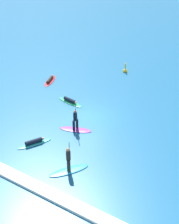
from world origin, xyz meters
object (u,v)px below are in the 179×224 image
(surfer_on_red_board, at_px, (50,80))
(surfer_on_teal_board, at_px, (34,142))
(surfer_on_purple_board, at_px, (75,125))
(marker_buoy, at_px, (125,71))
(surfer_on_blue_board, at_px, (69,165))
(surfer_on_green_board, at_px, (70,101))

(surfer_on_red_board, xyz_separation_m, surfer_on_teal_board, (6.07, -9.54, 0.04))
(surfer_on_purple_board, height_order, marker_buoy, surfer_on_purple_board)
(surfer_on_red_board, height_order, surfer_on_blue_board, surfer_on_blue_board)
(surfer_on_red_board, height_order, surfer_on_purple_board, surfer_on_purple_board)
(surfer_on_green_board, height_order, marker_buoy, marker_buoy)
(surfer_on_blue_board, bearing_deg, surfer_on_teal_board, 107.62)
(surfer_on_red_board, height_order, surfer_on_teal_board, surfer_on_teal_board)
(surfer_on_red_board, xyz_separation_m, surfer_on_blue_board, (10.11, -10.62, 0.37))
(surfer_on_blue_board, bearing_deg, surfer_on_red_board, 76.24)
(surfer_on_red_board, distance_m, surfer_on_purple_board, 9.84)
(surfer_on_red_board, distance_m, surfer_on_teal_board, 11.31)
(surfer_on_red_board, distance_m, surfer_on_blue_board, 14.67)
(surfer_on_purple_board, bearing_deg, surfer_on_green_board, 110.29)
(surfer_on_purple_board, relative_size, marker_buoy, 2.30)
(surfer_on_red_board, relative_size, marker_buoy, 2.45)
(surfer_on_green_board, bearing_deg, marker_buoy, 92.46)
(surfer_on_green_board, bearing_deg, surfer_on_blue_board, -45.85)
(surfer_on_blue_board, height_order, surfer_on_purple_board, surfer_on_purple_board)
(surfer_on_green_board, height_order, surfer_on_purple_board, surfer_on_purple_board)
(surfer_on_teal_board, distance_m, marker_buoy, 15.98)
(surfer_on_purple_board, xyz_separation_m, surfer_on_teal_board, (-1.54, -3.31, -0.35))
(surfer_on_green_board, bearing_deg, surfer_on_purple_board, -39.92)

